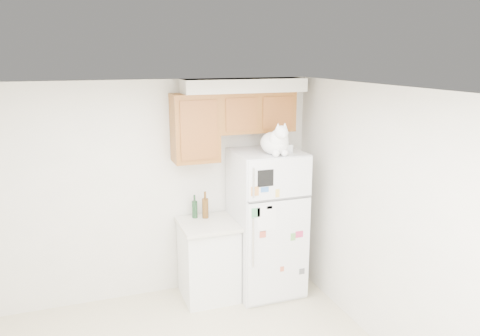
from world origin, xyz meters
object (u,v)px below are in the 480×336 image
refrigerator (267,223)px  storage_box_front (284,148)px  cat (276,142)px  bottle_green (195,206)px  bottle_amber (205,205)px  storage_box_back (277,144)px  base_counter (208,259)px

refrigerator → storage_box_front: 0.91m
cat → storage_box_front: (0.13, 0.07, -0.09)m
cat → bottle_green: (-0.81, 0.44, -0.78)m
refrigerator → storage_box_front: (0.16, -0.11, 0.89)m
refrigerator → storage_box_front: size_ratio=11.33×
refrigerator → storage_box_front: storage_box_front is taller
storage_box_front → cat: bearing=-155.8°
refrigerator → bottle_green: bearing=161.5°
cat → bottle_green: bearing=151.5°
cat → bottle_amber: size_ratio=1.67×
bottle_green → cat: bearing=-28.5°
storage_box_back → base_counter: bearing=-178.2°
bottle_green → bottle_amber: size_ratio=0.87×
base_counter → storage_box_back: storage_box_back is taller
bottle_green → bottle_amber: bearing=-21.6°
refrigerator → storage_box_back: storage_box_back is taller
base_counter → storage_box_back: size_ratio=5.11×
storage_box_back → bottle_amber: size_ratio=0.57×
storage_box_front → bottle_amber: 1.12m
storage_box_back → storage_box_front: storage_box_back is taller
storage_box_back → storage_box_front: (-0.01, -0.23, -0.01)m
cat → bottle_amber: bearing=150.4°
base_counter → storage_box_back: (0.85, 0.04, 1.29)m
storage_box_front → bottle_amber: bearing=155.0°
cat → bottle_green: 1.21m
refrigerator → base_counter: size_ratio=1.85×
bottle_amber → cat: bearing=-29.6°
cat → base_counter: bearing=160.5°
refrigerator → base_counter: 0.79m
cat → bottle_amber: cat is taller
cat → storage_box_back: size_ratio=2.92×
refrigerator → bottle_amber: bearing=162.1°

